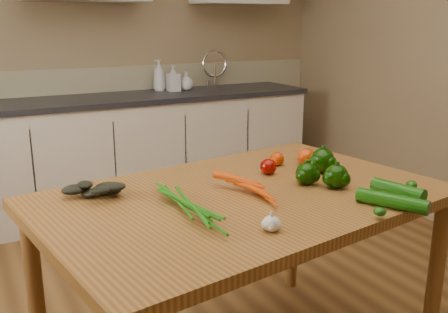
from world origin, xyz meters
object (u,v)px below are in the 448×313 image
soap_bottle_a (159,75)px  soap_bottle_c (186,81)px  table (243,215)px  garlic_bulb (271,224)px  tomato_a (268,167)px  zucchini_b (392,201)px  carrot_bunch (230,190)px  pepper_c (336,176)px  soap_bottle_b (173,78)px  leafy_greens (92,186)px  tomato_b (277,159)px  zucchini_a (398,190)px  pepper_b (323,161)px  tomato_c (306,157)px  pepper_a (307,174)px

soap_bottle_a → soap_bottle_c: soap_bottle_a is taller
table → soap_bottle_a: 2.41m
soap_bottle_a → garlic_bulb: soap_bottle_a is taller
tomato_a → zucchini_b: bearing=-74.4°
carrot_bunch → pepper_c: size_ratio=2.99×
soap_bottle_b → zucchini_b: 2.66m
leafy_greens → tomato_b: leafy_greens is taller
tomato_a → zucchini_a: bearing=-61.5°
soap_bottle_a → zucchini_b: (-0.19, -2.71, -0.19)m
soap_bottle_a → pepper_b: soap_bottle_a is taller
zucchini_a → tomato_b: bearing=104.7°
tomato_c → zucchini_a: 0.52m
table → tomato_c: bearing=16.3°
garlic_bulb → tomato_b: (0.44, 0.61, 0.01)m
garlic_bulb → pepper_c: (0.46, 0.23, 0.02)m
carrot_bunch → tomato_b: 0.51m
soap_bottle_c → zucchini_a: (-0.30, -2.58, -0.14)m
pepper_a → zucchini_b: pepper_a is taller
leafy_greens → zucchini_b: leafy_greens is taller
tomato_b → tomato_c: (0.12, -0.05, 0.01)m
zucchini_a → pepper_c: bearing=123.4°
leafy_greens → pepper_b: leafy_greens is taller
pepper_a → pepper_b: bearing=32.1°
garlic_bulb → tomato_b: size_ratio=0.87×
garlic_bulb → zucchini_a: size_ratio=0.29×
carrot_bunch → tomato_c: bearing=16.6°
soap_bottle_c → tomato_a: 2.18m
pepper_c → carrot_bunch: bearing=169.8°
leafy_greens → soap_bottle_b: bearing=60.0°
tomato_b → zucchini_b: 0.65m
garlic_bulb → leafy_greens: bearing=126.9°
carrot_bunch → pepper_c: 0.44m
pepper_b → tomato_b: bearing=121.5°
garlic_bulb → pepper_a: (0.38, 0.32, 0.02)m
pepper_b → zucchini_b: size_ratio=0.42×
carrot_bunch → tomato_a: (0.30, 0.21, -0.00)m
soap_bottle_b → leafy_greens: size_ratio=0.98×
tomato_a → tomato_b: bearing=40.9°
leafy_greens → tomato_a: (0.74, -0.04, -0.02)m
garlic_bulb → pepper_c: 0.52m
pepper_a → tomato_b: 0.29m
table → pepper_c: (0.35, -0.12, 0.14)m
carrot_bunch → pepper_c: bearing=-18.3°
soap_bottle_c → tomato_b: (-0.46, -2.01, -0.13)m
table → garlic_bulb: bearing=-115.2°
soap_bottle_c → pepper_b: bearing=62.4°
soap_bottle_a → zucchini_a: bearing=-17.5°
pepper_b → pepper_c: (-0.09, -0.20, -0.01)m
carrot_bunch → pepper_a: (0.36, 0.01, 0.01)m
carrot_bunch → pepper_a: pepper_a is taller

